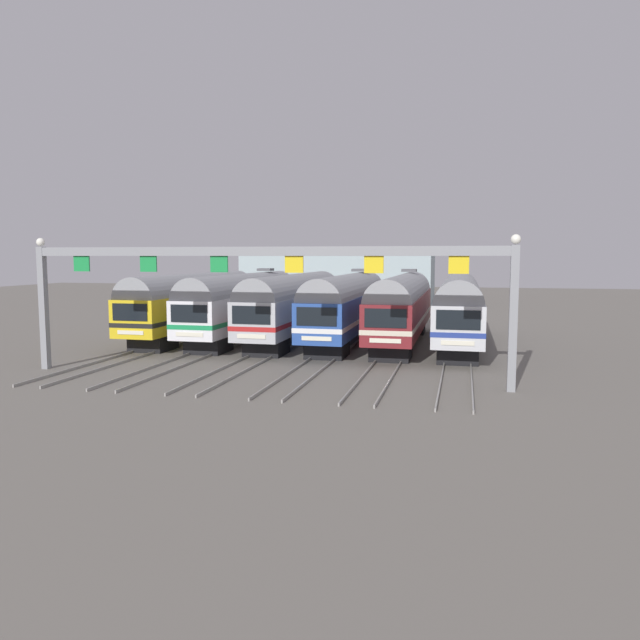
# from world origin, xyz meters

# --- Properties ---
(ground_plane) EXTENTS (160.00, 160.00, 0.00)m
(ground_plane) POSITION_xyz_m (0.00, 0.00, 0.00)
(ground_plane) COLOR slate
(track_bed) EXTENTS (20.60, 70.00, 0.15)m
(track_bed) POSITION_xyz_m (-0.00, 17.00, 0.07)
(track_bed) COLOR gray
(track_bed) RESTS_ON ground
(commuter_train_yellow) EXTENTS (2.88, 18.06, 4.77)m
(commuter_train_yellow) POSITION_xyz_m (-9.55, -0.01, 2.69)
(commuter_train_yellow) COLOR gold
(commuter_train_yellow) RESTS_ON ground
(commuter_train_white) EXTENTS (2.88, 18.06, 5.05)m
(commuter_train_white) POSITION_xyz_m (-5.73, -0.00, 2.69)
(commuter_train_white) COLOR white
(commuter_train_white) RESTS_ON ground
(commuter_train_stainless) EXTENTS (2.88, 18.06, 4.77)m
(commuter_train_stainless) POSITION_xyz_m (-1.91, -0.01, 2.69)
(commuter_train_stainless) COLOR #B2B5BA
(commuter_train_stainless) RESTS_ON ground
(commuter_train_blue) EXTENTS (2.88, 18.06, 5.05)m
(commuter_train_blue) POSITION_xyz_m (1.91, -0.00, 2.69)
(commuter_train_blue) COLOR #284C9E
(commuter_train_blue) RESTS_ON ground
(commuter_train_maroon) EXTENTS (2.88, 18.06, 5.05)m
(commuter_train_maroon) POSITION_xyz_m (5.73, -0.00, 2.69)
(commuter_train_maroon) COLOR maroon
(commuter_train_maroon) RESTS_ON ground
(commuter_train_silver) EXTENTS (2.88, 18.06, 4.77)m
(commuter_train_silver) POSITION_xyz_m (9.55, -0.01, 2.69)
(commuter_train_silver) COLOR silver
(commuter_train_silver) RESTS_ON ground
(catenary_gantry) EXTENTS (24.33, 0.44, 6.97)m
(catenary_gantry) POSITION_xyz_m (0.00, -13.50, 5.32)
(catenary_gantry) COLOR gray
(catenary_gantry) RESTS_ON ground
(maintenance_building) EXTENTS (23.76, 10.00, 6.05)m
(maintenance_building) POSITION_xyz_m (-5.88, 35.42, 3.03)
(maintenance_building) COLOR #9EB2B7
(maintenance_building) RESTS_ON ground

